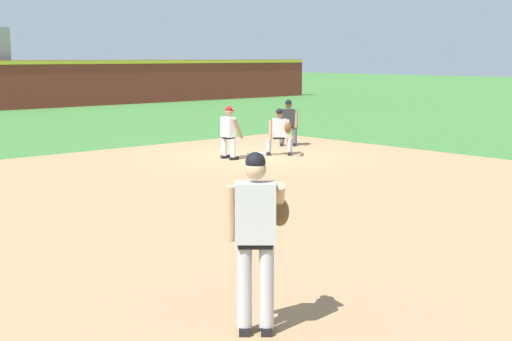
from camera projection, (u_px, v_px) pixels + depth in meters
ground_plane at (256, 156)px, 20.12m from camera, size 160.00×160.00×0.00m
infield_dirt_patch at (256, 203)px, 13.66m from camera, size 18.00×18.00×0.01m
first_base_bag at (256, 155)px, 20.11m from camera, size 0.38×0.38×0.09m
baseball at (276, 208)px, 13.05m from camera, size 0.07×0.07×0.07m
pitcher at (257, 232)px, 7.08m from camera, size 0.85×0.55×1.86m
first_baseman at (280, 130)px, 20.16m from camera, size 0.73×1.09×1.34m
baserunner at (229, 130)px, 19.40m from camera, size 0.46×0.61×1.46m
umpire at (288, 121)px, 22.33m from camera, size 0.67×0.67×1.46m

